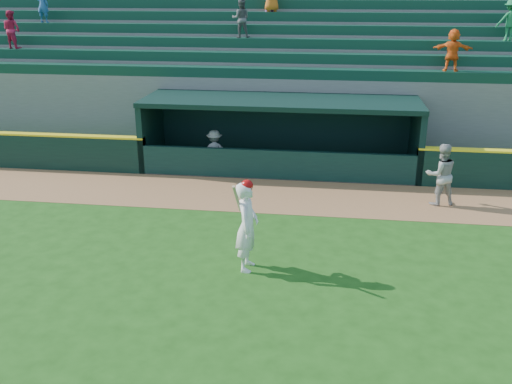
{
  "coord_description": "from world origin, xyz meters",
  "views": [
    {
      "loc": [
        1.8,
        -11.42,
        6.06
      ],
      "look_at": [
        0.0,
        1.6,
        1.3
      ],
      "focal_mm": 40.0,
      "sensor_mm": 36.0,
      "label": 1
    }
  ],
  "objects": [
    {
      "name": "stands",
      "position": [
        -0.01,
        12.57,
        2.4
      ],
      "size": [
        34.5,
        6.25,
        7.51
      ],
      "color": "slate",
      "rests_on": "ground"
    },
    {
      "name": "dugout",
      "position": [
        0.0,
        8.0,
        1.36
      ],
      "size": [
        9.4,
        2.8,
        2.46
      ],
      "color": "#62625E",
      "rests_on": "ground"
    },
    {
      "name": "batter_at_plate",
      "position": [
        0.01,
        0.07,
        1.06
      ],
      "size": [
        0.51,
        0.87,
        2.14
      ],
      "color": "white",
      "rests_on": "ground"
    },
    {
      "name": "dugout_player_front",
      "position": [
        4.96,
        4.85,
        0.92
      ],
      "size": [
        1.03,
        0.88,
        1.84
      ],
      "primitive_type": "imported",
      "rotation": [
        0.0,
        0.0,
        3.37
      ],
      "color": "#A0A09B",
      "rests_on": "ground"
    },
    {
      "name": "dugout_player_inside",
      "position": [
        -2.2,
        7.08,
        0.73
      ],
      "size": [
        1.04,
        0.76,
        1.46
      ],
      "primitive_type": "imported",
      "rotation": [
        0.0,
        0.0,
        3.39
      ],
      "color": "gray",
      "rests_on": "ground"
    },
    {
      "name": "warning_track",
      "position": [
        0.0,
        4.9,
        0.01
      ],
      "size": [
        40.0,
        3.0,
        0.01
      ],
      "primitive_type": "cube",
      "color": "#92633A",
      "rests_on": "ground"
    },
    {
      "name": "ground",
      "position": [
        0.0,
        0.0,
        0.0
      ],
      "size": [
        120.0,
        120.0,
        0.0
      ],
      "primitive_type": "plane",
      "color": "#1C4B12",
      "rests_on": "ground"
    }
  ]
}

